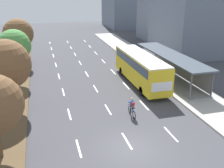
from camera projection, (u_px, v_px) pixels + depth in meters
name	position (u px, v px, depth m)	size (l,w,h in m)	color
ground_plane	(132.00, 149.00, 18.27)	(140.00, 140.00, 0.00)	#424247
median_strip	(19.00, 72.00, 34.28)	(2.60, 52.00, 0.12)	brown
sidewalk_right	(146.00, 63.00, 38.64)	(4.50, 52.00, 0.15)	#ADAAA3
lane_divider_left	(59.00, 76.00, 33.00)	(0.14, 45.48, 0.01)	white
lane_divider_center	(87.00, 74.00, 33.87)	(0.14, 45.48, 0.01)	white
lane_divider_right	(113.00, 72.00, 34.74)	(0.14, 45.48, 0.01)	white
bus_shelter	(172.00, 64.00, 31.57)	(2.90, 14.24, 2.86)	gray
bus	(140.00, 66.00, 29.85)	(2.54, 11.29, 3.37)	yellow
cyclist	(132.00, 108.00, 22.59)	(0.46, 1.82, 1.71)	black
median_tree_second	(5.00, 65.00, 22.53)	(4.33, 4.33, 6.30)	brown
median_tree_third	(14.00, 46.00, 29.23)	(3.64, 3.64, 6.04)	brown
median_tree_fourth	(18.00, 34.00, 35.86)	(4.04, 4.04, 6.40)	brown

